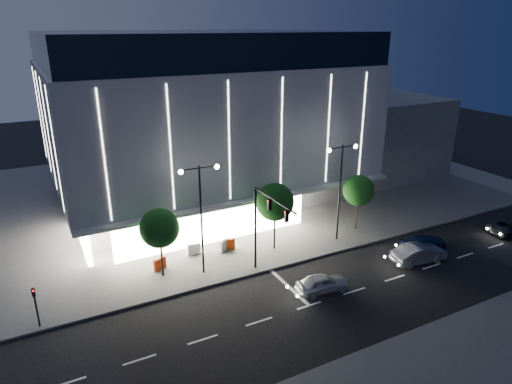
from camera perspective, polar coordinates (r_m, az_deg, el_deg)
The scene contains 19 objects.
ground at distance 33.46m, azimuth 2.27°, elevation -13.60°, with size 160.00×160.00×0.00m, color black.
sidewalk_museum at distance 54.88m, azimuth -5.61°, elevation 0.36°, with size 70.00×40.00×0.15m, color #474747.
museum at distance 50.23m, azimuth -7.39°, elevation 9.32°, with size 30.00×25.80×18.00m.
annex_building at distance 63.96m, azimuth 12.07°, elevation 7.47°, with size 16.00×20.00×10.00m, color #4C4C51.
traffic_mast at distance 34.03m, azimuth 1.07°, elevation -3.32°, with size 0.33×5.89×7.07m.
street_lamp_west at distance 34.40m, azimuth -6.92°, elevation -1.53°, with size 3.16×0.36×9.00m.
street_lamp_east at distance 40.46m, azimuth 10.52°, elevation 1.63°, with size 3.16×0.36×9.00m.
ped_signal_far at distance 33.09m, azimuth -25.86°, elevation -12.41°, with size 0.22×0.24×3.00m.
tree_left at distance 35.23m, azimuth -11.92°, elevation -4.70°, with size 3.02×3.02×5.72m.
tree_mid at distance 38.63m, azimuth 2.40°, elevation -1.50°, with size 3.25×3.25×6.15m.
tree_right at distance 43.71m, azimuth 12.68°, elevation 0.00°, with size 2.91×2.91×5.51m.
car_lead at distance 34.63m, azimuth 8.32°, elevation -11.20°, with size 1.62×4.02×1.37m, color #B3B6BC.
car_second at distance 40.45m, azimuth 19.68°, elevation -7.23°, with size 1.66×4.76×1.57m, color #9EA0A6.
car_third at distance 42.74m, azimuth 20.16°, elevation -5.96°, with size 1.86×4.58×1.33m, color navy.
car_fourth at distance 49.52m, azimuth 29.31°, elevation -3.77°, with size 2.23×4.84×1.35m, color #2A2B2F.
barrier_a at distance 37.63m, azimuth -11.92°, elevation -8.78°, with size 1.10×0.25×1.00m, color red.
barrier_b at distance 39.42m, azimuth -7.76°, elevation -7.10°, with size 1.10×0.25×1.00m, color white.
barrier_c at distance 39.92m, azimuth -3.44°, elevation -6.57°, with size 1.10×0.25×1.00m, color #EA450D.
barrier_d at distance 39.82m, azimuth -3.89°, elevation -6.65°, with size 1.10×0.25×1.00m, color #B8B8B8.
Camera 1 is at (-13.98, -24.05, 18.60)m, focal length 32.00 mm.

